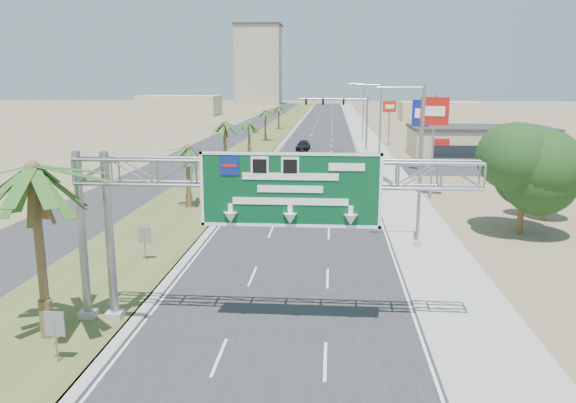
{
  "coord_description": "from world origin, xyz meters",
  "views": [
    {
      "loc": [
        2.12,
        -12.2,
        10.19
      ],
      "look_at": [
        -0.08,
        15.7,
        4.2
      ],
      "focal_mm": 35.0,
      "sensor_mm": 36.0,
      "label": 1
    }
  ],
  "objects_px": {
    "car_right_lane": "(339,159)",
    "store_building": "(478,143)",
    "pole_sign_blue": "(421,117)",
    "signal_mast": "(353,119)",
    "car_far": "(303,146)",
    "car_left_lane": "(248,187)",
    "pole_sign_red_near": "(434,117)",
    "palm_near": "(32,169)",
    "car_mid_lane": "(304,167)",
    "pole_sign_red_far": "(390,110)",
    "sign_gantry": "(253,186)"
  },
  "relations": [
    {
      "from": "palm_near",
      "to": "signal_mast",
      "type": "bearing_deg",
      "value": 77.34
    },
    {
      "from": "car_right_lane",
      "to": "pole_sign_blue",
      "type": "distance_m",
      "value": 11.64
    },
    {
      "from": "car_mid_lane",
      "to": "pole_sign_blue",
      "type": "relative_size",
      "value": 0.49
    },
    {
      "from": "car_mid_lane",
      "to": "car_far",
      "type": "bearing_deg",
      "value": 95.23
    },
    {
      "from": "store_building",
      "to": "pole_sign_red_near",
      "type": "height_order",
      "value": "pole_sign_red_near"
    },
    {
      "from": "palm_near",
      "to": "signal_mast",
      "type": "distance_m",
      "value": 65.6
    },
    {
      "from": "pole_sign_blue",
      "to": "pole_sign_red_far",
      "type": "distance_m",
      "value": 27.1
    },
    {
      "from": "car_mid_lane",
      "to": "car_far",
      "type": "height_order",
      "value": "car_far"
    },
    {
      "from": "car_right_lane",
      "to": "pole_sign_blue",
      "type": "height_order",
      "value": "pole_sign_blue"
    },
    {
      "from": "signal_mast",
      "to": "store_building",
      "type": "bearing_deg",
      "value": -19.54
    },
    {
      "from": "palm_near",
      "to": "store_building",
      "type": "relative_size",
      "value": 0.46
    },
    {
      "from": "store_building",
      "to": "pole_sign_red_far",
      "type": "height_order",
      "value": "pole_sign_red_far"
    },
    {
      "from": "palm_near",
      "to": "car_left_lane",
      "type": "distance_m",
      "value": 30.45
    },
    {
      "from": "palm_near",
      "to": "pole_sign_red_far",
      "type": "xyz_separation_m",
      "value": [
        20.47,
        72.17,
        -1.16
      ]
    },
    {
      "from": "signal_mast",
      "to": "pole_sign_red_far",
      "type": "height_order",
      "value": "signal_mast"
    },
    {
      "from": "palm_near",
      "to": "pole_sign_blue",
      "type": "distance_m",
      "value": 49.89
    },
    {
      "from": "store_building",
      "to": "car_mid_lane",
      "type": "xyz_separation_m",
      "value": [
        -23.01,
        -14.76,
        -1.33
      ]
    },
    {
      "from": "car_left_lane",
      "to": "pole_sign_red_far",
      "type": "relative_size",
      "value": 0.62
    },
    {
      "from": "car_mid_lane",
      "to": "car_far",
      "type": "distance_m",
      "value": 21.41
    },
    {
      "from": "signal_mast",
      "to": "car_far",
      "type": "bearing_deg",
      "value": 175.11
    },
    {
      "from": "car_right_lane",
      "to": "car_left_lane",
      "type": "bearing_deg",
      "value": -117.95
    },
    {
      "from": "pole_sign_blue",
      "to": "store_building",
      "type": "bearing_deg",
      "value": 52.63
    },
    {
      "from": "car_left_lane",
      "to": "car_right_lane",
      "type": "xyz_separation_m",
      "value": [
        8.53,
        20.17,
        -0.02
      ]
    },
    {
      "from": "car_left_lane",
      "to": "pole_sign_red_near",
      "type": "bearing_deg",
      "value": -0.68
    },
    {
      "from": "store_building",
      "to": "car_mid_lane",
      "type": "distance_m",
      "value": 27.37
    },
    {
      "from": "car_right_lane",
      "to": "pole_sign_red_far",
      "type": "relative_size",
      "value": 0.75
    },
    {
      "from": "store_building",
      "to": "pole_sign_red_far",
      "type": "xyz_separation_m",
      "value": [
        -10.73,
        14.17,
        3.77
      ]
    },
    {
      "from": "pole_sign_red_near",
      "to": "palm_near",
      "type": "bearing_deg",
      "value": -124.17
    },
    {
      "from": "car_left_lane",
      "to": "pole_sign_red_near",
      "type": "distance_m",
      "value": 17.62
    },
    {
      "from": "signal_mast",
      "to": "store_building",
      "type": "height_order",
      "value": "signal_mast"
    },
    {
      "from": "car_right_lane",
      "to": "pole_sign_red_near",
      "type": "relative_size",
      "value": 0.61
    },
    {
      "from": "car_mid_lane",
      "to": "pole_sign_red_far",
      "type": "height_order",
      "value": "pole_sign_red_far"
    },
    {
      "from": "car_left_lane",
      "to": "car_far",
      "type": "bearing_deg",
      "value": 83.8
    },
    {
      "from": "sign_gantry",
      "to": "pole_sign_red_near",
      "type": "xyz_separation_m",
      "value": [
        11.99,
        27.73,
        1.11
      ]
    },
    {
      "from": "sign_gantry",
      "to": "car_left_lane",
      "type": "relative_size",
      "value": 3.64
    },
    {
      "from": "palm_near",
      "to": "store_building",
      "type": "bearing_deg",
      "value": 61.72
    },
    {
      "from": "sign_gantry",
      "to": "pole_sign_blue",
      "type": "distance_m",
      "value": 45.14
    },
    {
      "from": "sign_gantry",
      "to": "pole_sign_red_near",
      "type": "distance_m",
      "value": 30.23
    },
    {
      "from": "palm_near",
      "to": "car_mid_lane",
      "type": "relative_size",
      "value": 2.05
    },
    {
      "from": "pole_sign_red_far",
      "to": "store_building",
      "type": "bearing_deg",
      "value": -52.86
    },
    {
      "from": "sign_gantry",
      "to": "store_building",
      "type": "distance_m",
      "value": 60.77
    },
    {
      "from": "store_building",
      "to": "sign_gantry",
      "type": "bearing_deg",
      "value": -112.36
    },
    {
      "from": "car_right_lane",
      "to": "store_building",
      "type": "bearing_deg",
      "value": 18.47
    },
    {
      "from": "store_building",
      "to": "car_mid_lane",
      "type": "bearing_deg",
      "value": -147.31
    },
    {
      "from": "car_far",
      "to": "car_left_lane",
      "type": "bearing_deg",
      "value": -91.55
    },
    {
      "from": "sign_gantry",
      "to": "car_far",
      "type": "bearing_deg",
      "value": 91.09
    },
    {
      "from": "car_mid_lane",
      "to": "signal_mast",
      "type": "bearing_deg",
      "value": 75.3
    },
    {
      "from": "car_far",
      "to": "pole_sign_red_far",
      "type": "bearing_deg",
      "value": 32.97
    },
    {
      "from": "palm_near",
      "to": "pole_sign_blue",
      "type": "xyz_separation_m",
      "value": [
        21.34,
        45.09,
        -0.62
      ]
    },
    {
      "from": "car_left_lane",
      "to": "car_mid_lane",
      "type": "height_order",
      "value": "car_left_lane"
    }
  ]
}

